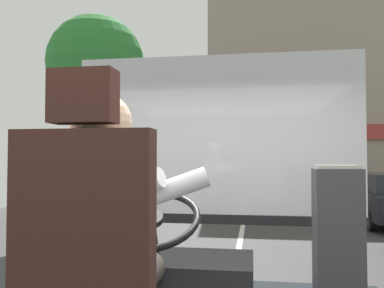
{
  "coord_description": "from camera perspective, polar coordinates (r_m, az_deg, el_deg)",
  "views": [
    {
      "loc": [
        0.33,
        -1.91,
        1.8
      ],
      "look_at": [
        -0.13,
        1.07,
        1.92
      ],
      "focal_mm": 37.91,
      "sensor_mm": 36.0,
      "label": 1
    }
  ],
  "objects": [
    {
      "name": "parked_car_white",
      "position": [
        17.94,
        21.43,
        -5.81
      ],
      "size": [
        1.79,
        4.4,
        1.23
      ],
      "color": "silver",
      "rests_on": "ground"
    },
    {
      "name": "fare_box",
      "position": [
        2.54,
        19.85,
        -14.13
      ],
      "size": [
        0.26,
        0.22,
        0.99
      ],
      "color": "#333338",
      "rests_on": "bus_floor"
    },
    {
      "name": "steering_console",
      "position": [
        2.74,
        -3.66,
        -19.15
      ],
      "size": [
        1.1,
        1.0,
        0.84
      ],
      "color": "black",
      "rests_on": "bus_floor"
    },
    {
      "name": "street_tree",
      "position": [
        10.68,
        -13.38,
        10.6
      ],
      "size": [
        2.43,
        2.43,
        5.45
      ],
      "color": "#4C3828",
      "rests_on": "ground"
    },
    {
      "name": "windshield_panel",
      "position": [
        3.55,
        3.42,
        -1.87
      ],
      "size": [
        2.5,
        0.08,
        1.48
      ],
      "color": "silver"
    },
    {
      "name": "bus_driver",
      "position": [
        1.61,
        -12.02,
        -10.96
      ],
      "size": [
        0.76,
        0.53,
        0.81
      ],
      "color": "#332D28",
      "rests_on": "driver_seat"
    },
    {
      "name": "parked_car_green",
      "position": [
        22.77,
        17.72,
        -4.78
      ],
      "size": [
        1.96,
        4.25,
        1.45
      ],
      "color": "#195633",
      "rests_on": "ground"
    },
    {
      "name": "ground",
      "position": [
        10.87,
        7.1,
        -11.89
      ],
      "size": [
        18.0,
        44.0,
        0.06
      ],
      "color": "#373737"
    },
    {
      "name": "shop_building",
      "position": [
        20.2,
        20.99,
        5.13
      ],
      "size": [
        12.39,
        5.63,
        8.68
      ],
      "color": "gray",
      "rests_on": "ground"
    }
  ]
}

